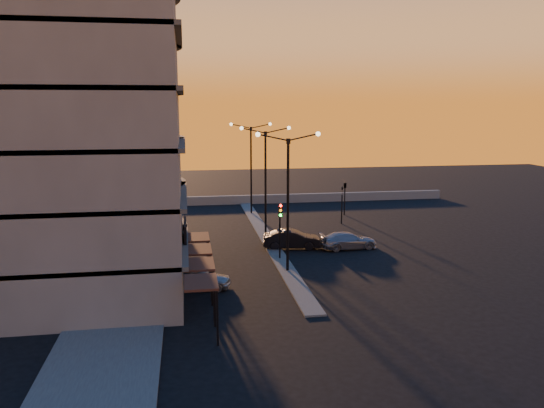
{
  "coord_description": "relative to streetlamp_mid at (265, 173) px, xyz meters",
  "views": [
    {
      "loc": [
        -6.64,
        -34.11,
        11.14
      ],
      "look_at": [
        -0.06,
        6.18,
        3.6
      ],
      "focal_mm": 35.0,
      "sensor_mm": 36.0,
      "label": 1
    }
  ],
  "objects": [
    {
      "name": "ground",
      "position": [
        0.0,
        -10.0,
        -5.59
      ],
      "size": [
        120.0,
        120.0,
        0.0
      ],
      "primitive_type": "plane",
      "color": "black",
      "rests_on": "ground"
    },
    {
      "name": "sidewalk_west",
      "position": [
        -10.5,
        -6.0,
        -5.53
      ],
      "size": [
        5.0,
        40.0,
        0.12
      ],
      "primitive_type": "cube",
      "color": "#4C4C4A",
      "rests_on": "ground"
    },
    {
      "name": "median",
      "position": [
        0.0,
        0.0,
        -5.53
      ],
      "size": [
        1.2,
        36.0,
        0.12
      ],
      "primitive_type": "cube",
      "color": "#4C4C4A",
      "rests_on": "ground"
    },
    {
      "name": "parapet",
      "position": [
        2.0,
        16.0,
        -5.09
      ],
      "size": [
        44.0,
        0.5,
        1.0
      ],
      "primitive_type": "cube",
      "color": "slate",
      "rests_on": "ground"
    },
    {
      "name": "building",
      "position": [
        -14.0,
        -9.97,
        6.32
      ],
      "size": [
        14.35,
        17.08,
        25.0
      ],
      "color": "slate",
      "rests_on": "ground"
    },
    {
      "name": "streetlamp_near",
      "position": [
        0.0,
        -10.0,
        0.0
      ],
      "size": [
        4.32,
        0.32,
        9.51
      ],
      "color": "black",
      "rests_on": "ground"
    },
    {
      "name": "streetlamp_mid",
      "position": [
        0.0,
        0.0,
        0.0
      ],
      "size": [
        4.32,
        0.32,
        9.51
      ],
      "color": "black",
      "rests_on": "ground"
    },
    {
      "name": "streetlamp_far",
      "position": [
        0.0,
        10.0,
        0.0
      ],
      "size": [
        4.32,
        0.32,
        9.51
      ],
      "color": "black",
      "rests_on": "ground"
    },
    {
      "name": "traffic_light_main",
      "position": [
        0.0,
        -7.13,
        -2.7
      ],
      "size": [
        0.28,
        0.44,
        4.25
      ],
      "color": "black",
      "rests_on": "ground"
    },
    {
      "name": "signal_east_a",
      "position": [
        8.0,
        4.0,
        -3.66
      ],
      "size": [
        0.13,
        0.16,
        3.6
      ],
      "color": "black",
      "rests_on": "ground"
    },
    {
      "name": "signal_east_b",
      "position": [
        9.5,
        8.0,
        -2.49
      ],
      "size": [
        0.42,
        1.99,
        3.6
      ],
      "color": "black",
      "rests_on": "ground"
    },
    {
      "name": "car_hatchback",
      "position": [
        -6.02,
        -12.35,
        -4.92
      ],
      "size": [
        4.18,
        2.47,
        1.34
      ],
      "primitive_type": "imported",
      "rotation": [
        0.0,
        0.0,
        1.33
      ],
      "color": "#A3A7AA",
      "rests_on": "ground"
    },
    {
      "name": "car_sedan",
      "position": [
        1.5,
        -4.06,
        -4.84
      ],
      "size": [
        4.74,
        2.22,
        1.5
      ],
      "primitive_type": "imported",
      "rotation": [
        0.0,
        0.0,
        1.43
      ],
      "color": "black",
      "rests_on": "ground"
    },
    {
      "name": "car_wagon",
      "position": [
        5.91,
        -4.84,
        -4.93
      ],
      "size": [
        4.7,
        2.22,
        1.32
      ],
      "primitive_type": "imported",
      "rotation": [
        0.0,
        0.0,
        1.65
      ],
      "color": "#929399",
      "rests_on": "ground"
    }
  ]
}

